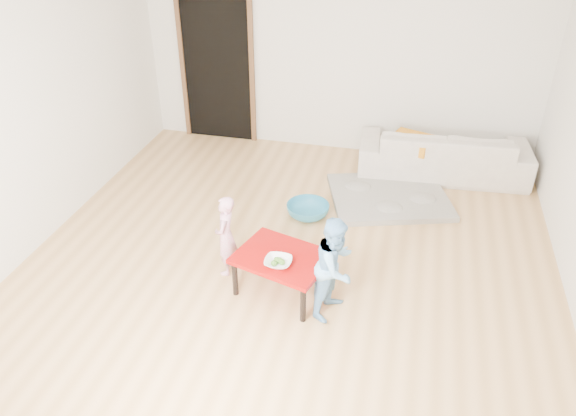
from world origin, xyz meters
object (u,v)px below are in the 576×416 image
at_px(bowl, 278,262).
at_px(basin, 308,211).
at_px(sofa, 443,152).
at_px(red_table, 282,274).
at_px(child_blue, 336,267).
at_px(child_pink, 226,236).

xyz_separation_m(bowl, basin, (-0.03, 1.41, -0.35)).
height_order(sofa, basin, sofa).
distance_m(red_table, child_blue, 0.57).
xyz_separation_m(child_pink, child_blue, (1.06, -0.30, 0.06)).
bearing_deg(child_blue, red_table, 93.37).
distance_m(sofa, bowl, 3.07).
xyz_separation_m(sofa, red_table, (-1.35, -2.61, -0.10)).
distance_m(child_pink, basin, 1.27).
bearing_deg(child_pink, sofa, 137.02).
relative_size(red_table, child_pink, 0.99).
bearing_deg(child_blue, sofa, 1.47).
distance_m(sofa, red_table, 2.94).
height_order(sofa, child_pink, child_pink).
relative_size(bowl, basin, 0.50).
bearing_deg(sofa, basin, 39.87).
height_order(bowl, child_pink, child_pink).
xyz_separation_m(red_table, child_blue, (0.48, -0.14, 0.26)).
height_order(bowl, basin, bowl).
bearing_deg(red_table, child_blue, -15.62).
bearing_deg(sofa, red_table, 58.50).
distance_m(red_table, child_pink, 0.63).
xyz_separation_m(red_table, bowl, (-0.00, -0.13, 0.22)).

